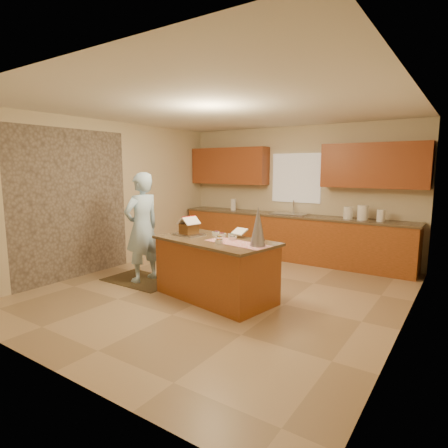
% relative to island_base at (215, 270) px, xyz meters
% --- Properties ---
extents(floor, '(5.50, 5.50, 0.00)m').
position_rel_island_base_xyz_m(floor, '(-0.09, 0.30, -0.41)').
color(floor, tan).
rests_on(floor, ground).
extents(ceiling, '(5.50, 5.50, 0.00)m').
position_rel_island_base_xyz_m(ceiling, '(-0.09, 0.30, 2.29)').
color(ceiling, silver).
rests_on(ceiling, floor).
extents(wall_back, '(5.50, 5.50, 0.00)m').
position_rel_island_base_xyz_m(wall_back, '(-0.09, 3.05, 0.94)').
color(wall_back, beige).
rests_on(wall_back, floor).
extents(wall_front, '(5.50, 5.50, 0.00)m').
position_rel_island_base_xyz_m(wall_front, '(-0.09, -2.45, 0.94)').
color(wall_front, beige).
rests_on(wall_front, floor).
extents(wall_left, '(5.50, 5.50, 0.00)m').
position_rel_island_base_xyz_m(wall_left, '(-2.59, 0.30, 0.94)').
color(wall_left, beige).
rests_on(wall_left, floor).
extents(wall_right, '(5.50, 5.50, 0.00)m').
position_rel_island_base_xyz_m(wall_right, '(2.41, 0.30, 0.94)').
color(wall_right, beige).
rests_on(wall_right, floor).
extents(stone_accent, '(0.00, 2.50, 2.50)m').
position_rel_island_base_xyz_m(stone_accent, '(-2.57, -0.50, 0.84)').
color(stone_accent, gray).
rests_on(stone_accent, wall_left).
extents(window_curtain, '(1.05, 0.03, 1.00)m').
position_rel_island_base_xyz_m(window_curtain, '(-0.09, 3.02, 1.24)').
color(window_curtain, white).
rests_on(window_curtain, wall_back).
extents(back_counter_base, '(4.80, 0.60, 0.88)m').
position_rel_island_base_xyz_m(back_counter_base, '(-0.09, 2.75, 0.03)').
color(back_counter_base, '#A44D21').
rests_on(back_counter_base, floor).
extents(back_counter_top, '(4.85, 0.63, 0.04)m').
position_rel_island_base_xyz_m(back_counter_top, '(-0.09, 2.75, 0.49)').
color(back_counter_top, brown).
rests_on(back_counter_top, back_counter_base).
extents(upper_cabinet_left, '(1.85, 0.35, 0.80)m').
position_rel_island_base_xyz_m(upper_cabinet_left, '(-1.64, 2.87, 1.49)').
color(upper_cabinet_left, '#94461F').
rests_on(upper_cabinet_left, wall_back).
extents(upper_cabinet_right, '(1.85, 0.35, 0.80)m').
position_rel_island_base_xyz_m(upper_cabinet_right, '(1.46, 2.87, 1.49)').
color(upper_cabinet_right, '#94461F').
rests_on(upper_cabinet_right, wall_back).
extents(sink, '(0.70, 0.45, 0.12)m').
position_rel_island_base_xyz_m(sink, '(-0.09, 2.75, 0.48)').
color(sink, silver).
rests_on(sink, back_counter_top).
extents(faucet, '(0.03, 0.03, 0.28)m').
position_rel_island_base_xyz_m(faucet, '(-0.09, 2.93, 0.65)').
color(faucet, silver).
rests_on(faucet, back_counter_top).
extents(island_base, '(1.81, 1.13, 0.82)m').
position_rel_island_base_xyz_m(island_base, '(0.00, 0.00, 0.00)').
color(island_base, '#A44D21').
rests_on(island_base, floor).
extents(island_top, '(1.89, 1.21, 0.04)m').
position_rel_island_base_xyz_m(island_top, '(0.00, 0.00, 0.43)').
color(island_top, brown).
rests_on(island_top, island_base).
extents(table_runner, '(0.98, 0.50, 0.01)m').
position_rel_island_base_xyz_m(table_runner, '(0.41, -0.07, 0.45)').
color(table_runner, '#A40B1B').
rests_on(table_runner, island_top).
extents(baking_tray, '(0.48, 0.39, 0.02)m').
position_rel_island_base_xyz_m(baking_tray, '(-0.52, 0.04, 0.46)').
color(baking_tray, silver).
rests_on(baking_tray, island_top).
extents(cookbook, '(0.23, 0.19, 0.09)m').
position_rel_island_base_xyz_m(cookbook, '(0.20, 0.33, 0.53)').
color(cookbook, white).
rests_on(cookbook, island_top).
extents(tinsel_tree, '(0.24, 0.24, 0.52)m').
position_rel_island_base_xyz_m(tinsel_tree, '(0.73, -0.08, 0.71)').
color(tinsel_tree, silver).
rests_on(tinsel_tree, island_top).
extents(rug, '(1.21, 0.79, 0.01)m').
position_rel_island_base_xyz_m(rug, '(-1.50, -0.01, -0.41)').
color(rug, black).
rests_on(rug, floor).
extents(boy, '(0.50, 0.69, 1.78)m').
position_rel_island_base_xyz_m(boy, '(-1.45, -0.01, 0.49)').
color(boy, '#AFD8F9').
rests_on(boy, rug).
extents(canister_a, '(0.17, 0.17, 0.23)m').
position_rel_island_base_xyz_m(canister_a, '(1.07, 2.75, 0.62)').
color(canister_a, white).
rests_on(canister_a, back_counter_top).
extents(canister_b, '(0.19, 0.19, 0.27)m').
position_rel_island_base_xyz_m(canister_b, '(1.33, 2.75, 0.64)').
color(canister_b, white).
rests_on(canister_b, back_counter_top).
extents(canister_c, '(0.15, 0.15, 0.21)m').
position_rel_island_base_xyz_m(canister_c, '(1.65, 2.75, 0.61)').
color(canister_c, white).
rests_on(canister_c, back_counter_top).
extents(paper_towel, '(0.11, 0.11, 0.25)m').
position_rel_island_base_xyz_m(paper_towel, '(-1.45, 2.75, 0.63)').
color(paper_towel, white).
rests_on(paper_towel, back_counter_top).
extents(gingerbread_house, '(0.30, 0.30, 0.26)m').
position_rel_island_base_xyz_m(gingerbread_house, '(-0.52, 0.04, 0.57)').
color(gingerbread_house, brown).
rests_on(gingerbread_house, baking_tray).
extents(candy_bowls, '(0.54, 0.60, 0.05)m').
position_rel_island_base_xyz_m(candy_bowls, '(0.07, 0.10, 0.48)').
color(candy_bowls, '#D52557').
rests_on(candy_bowls, island_top).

